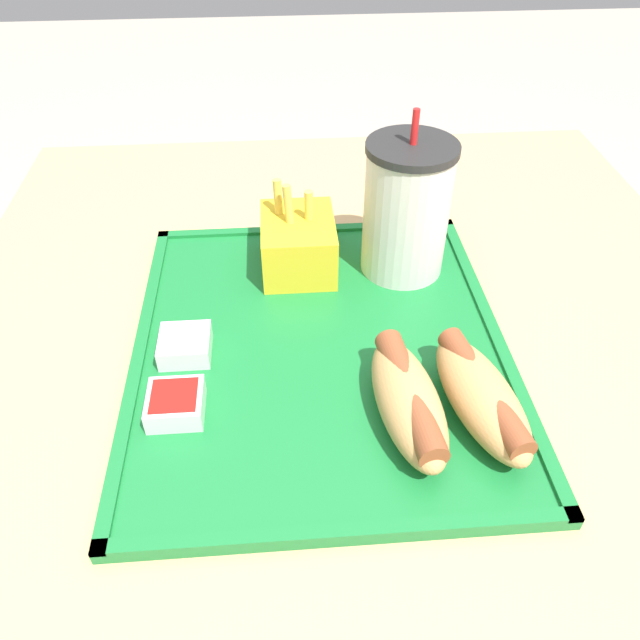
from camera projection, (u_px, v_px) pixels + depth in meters
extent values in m
cube|color=tan|center=(346.00, 566.00, 0.83)|extent=(1.02, 0.84, 0.74)
cube|color=#197233|center=(320.00, 347.00, 0.61)|extent=(0.42, 0.36, 0.01)
cube|color=#197233|center=(139.00, 351.00, 0.59)|extent=(0.42, 0.01, 0.00)
cube|color=#197233|center=(495.00, 333.00, 0.61)|extent=(0.42, 0.01, 0.00)
cube|color=#197233|center=(307.00, 229.00, 0.76)|extent=(0.01, 0.36, 0.00)
cube|color=#197233|center=(341.00, 531.00, 0.45)|extent=(0.01, 0.36, 0.00)
cylinder|color=silver|center=(406.00, 213.00, 0.66)|extent=(0.09, 0.09, 0.14)
cylinder|color=#262626|center=(413.00, 148.00, 0.61)|extent=(0.09, 0.09, 0.01)
cylinder|color=red|center=(415.00, 127.00, 0.59)|extent=(0.01, 0.01, 0.03)
ellipsoid|color=tan|center=(481.00, 397.00, 0.52)|extent=(0.15, 0.08, 0.05)
cylinder|color=brown|center=(483.00, 389.00, 0.52)|extent=(0.14, 0.05, 0.02)
ellipsoid|color=tan|center=(408.00, 402.00, 0.52)|extent=(0.15, 0.07, 0.05)
cylinder|color=brown|center=(409.00, 394.00, 0.51)|extent=(0.14, 0.04, 0.02)
cube|color=gold|center=(298.00, 244.00, 0.68)|extent=(0.10, 0.08, 0.06)
cylinder|color=#E5C14C|center=(309.00, 216.00, 0.66)|extent=(0.01, 0.01, 0.06)
cylinder|color=#E5C14C|center=(290.00, 219.00, 0.66)|extent=(0.01, 0.02, 0.08)
cylinder|color=#E5C14C|center=(279.00, 210.00, 0.67)|extent=(0.01, 0.01, 0.07)
cube|color=silver|center=(185.00, 345.00, 0.59)|extent=(0.05, 0.05, 0.02)
cube|color=white|center=(184.00, 338.00, 0.58)|extent=(0.04, 0.04, 0.00)
cube|color=silver|center=(176.00, 404.00, 0.53)|extent=(0.05, 0.05, 0.02)
cube|color=#B21914|center=(174.00, 396.00, 0.53)|extent=(0.04, 0.04, 0.00)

